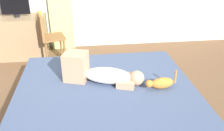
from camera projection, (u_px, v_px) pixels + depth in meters
name	position (u px, v px, depth m)	size (l,w,h in m)	color
ground_plane	(100.00, 117.00, 2.92)	(16.00, 16.00, 0.00)	brown
bed	(106.00, 101.00, 2.85)	(2.08, 1.81, 0.42)	#997A56
person_lying	(100.00, 73.00, 2.79)	(0.93, 0.50, 0.34)	silver
cat	(161.00, 83.00, 2.67)	(0.36, 0.13, 0.21)	#C67A2D
desk	(21.00, 37.00, 4.37)	(0.90, 0.56, 0.74)	#997A56
tv_monitor	(15.00, 7.00, 4.12)	(0.48, 0.10, 0.35)	black
cup	(39.00, 14.00, 4.22)	(0.07, 0.07, 0.09)	gold
chair_by_desk	(48.00, 35.00, 4.05)	(0.47, 0.47, 0.86)	brown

